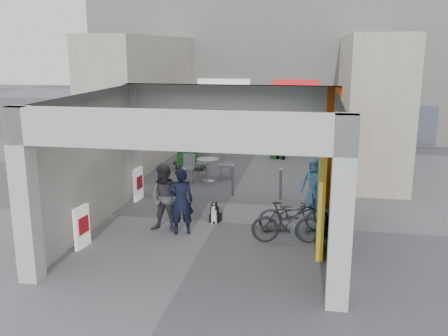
% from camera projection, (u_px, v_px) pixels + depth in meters
% --- Properties ---
extents(ground, '(90.00, 90.00, 0.00)m').
position_uv_depth(ground, '(217.00, 222.00, 13.39)').
color(ground, '#5E5E63').
rests_on(ground, ground).
extents(arcade_canopy, '(6.40, 6.45, 6.40)m').
position_uv_depth(arcade_canopy, '(232.00, 144.00, 11.97)').
color(arcade_canopy, '#B5B5B0').
rests_on(arcade_canopy, ground).
extents(far_building, '(18.00, 4.08, 8.00)m').
position_uv_depth(far_building, '(269.00, 59.00, 25.82)').
color(far_building, silver).
rests_on(far_building, ground).
extents(plaza_bldg_left, '(2.00, 9.00, 5.00)m').
position_uv_depth(plaza_bldg_left, '(145.00, 98.00, 20.75)').
color(plaza_bldg_left, beige).
rests_on(plaza_bldg_left, ground).
extents(plaza_bldg_right, '(2.00, 9.00, 5.00)m').
position_uv_depth(plaza_bldg_right, '(369.00, 102.00, 19.18)').
color(plaza_bldg_right, beige).
rests_on(plaza_bldg_right, ground).
extents(bollard_left, '(0.09, 0.09, 0.85)m').
position_uv_depth(bollard_left, '(184.00, 182.00, 15.69)').
color(bollard_left, gray).
rests_on(bollard_left, ground).
extents(bollard_center, '(0.09, 0.09, 0.98)m').
position_uv_depth(bollard_center, '(233.00, 180.00, 15.67)').
color(bollard_center, gray).
rests_on(bollard_center, ground).
extents(bollard_right, '(0.09, 0.09, 0.94)m').
position_uv_depth(bollard_right, '(281.00, 184.00, 15.32)').
color(bollard_right, gray).
rests_on(bollard_right, ground).
extents(advert_board_near, '(0.16, 0.56, 1.00)m').
position_uv_depth(advert_board_near, '(82.00, 227.00, 11.59)').
color(advert_board_near, white).
rests_on(advert_board_near, ground).
extents(advert_board_far, '(0.14, 0.55, 1.00)m').
position_uv_depth(advert_board_far, '(138.00, 184.00, 15.22)').
color(advert_board_far, white).
rests_on(advert_board_far, ground).
extents(cafe_set, '(1.60, 1.29, 0.97)m').
position_uv_depth(cafe_set, '(206.00, 170.00, 17.67)').
color(cafe_set, '#9B9BA0').
rests_on(cafe_set, ground).
extents(produce_stand, '(1.20, 0.65, 0.79)m').
position_uv_depth(produce_stand, '(190.00, 161.00, 19.14)').
color(produce_stand, black).
rests_on(produce_stand, ground).
extents(crate_stack, '(0.51, 0.44, 0.56)m').
position_uv_depth(crate_stack, '(276.00, 152.00, 21.04)').
color(crate_stack, '#1A5B1B').
rests_on(crate_stack, ground).
extents(border_collie, '(0.23, 0.45, 0.62)m').
position_uv_depth(border_collie, '(215.00, 214.00, 13.27)').
color(border_collie, black).
rests_on(border_collie, ground).
extents(man_with_dog, '(0.72, 0.60, 1.70)m').
position_uv_depth(man_with_dog, '(181.00, 201.00, 12.36)').
color(man_with_dog, black).
rests_on(man_with_dog, ground).
extents(man_back_turned, '(0.90, 0.73, 1.76)m').
position_uv_depth(man_back_turned, '(166.00, 198.00, 12.51)').
color(man_back_turned, '#424245').
rests_on(man_back_turned, ground).
extents(man_elderly, '(0.80, 0.59, 1.49)m').
position_uv_depth(man_elderly, '(314.00, 184.00, 14.34)').
color(man_elderly, teal).
rests_on(man_elderly, ground).
extents(man_crates, '(0.99, 0.58, 1.59)m').
position_uv_depth(man_crates, '(281.00, 141.00, 20.68)').
color(man_crates, black).
rests_on(man_crates, ground).
extents(bicycle_front, '(1.87, 0.91, 0.94)m').
position_uv_depth(bicycle_front, '(294.00, 214.00, 12.57)').
color(bicycle_front, black).
rests_on(bicycle_front, ground).
extents(bicycle_rear, '(1.75, 0.71, 1.02)m').
position_uv_depth(bicycle_rear, '(287.00, 222.00, 11.86)').
color(bicycle_rear, black).
rests_on(bicycle_rear, ground).
extents(white_van, '(4.77, 3.45, 1.51)m').
position_uv_depth(white_van, '(279.00, 132.00, 23.13)').
color(white_van, white).
rests_on(white_van, ground).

